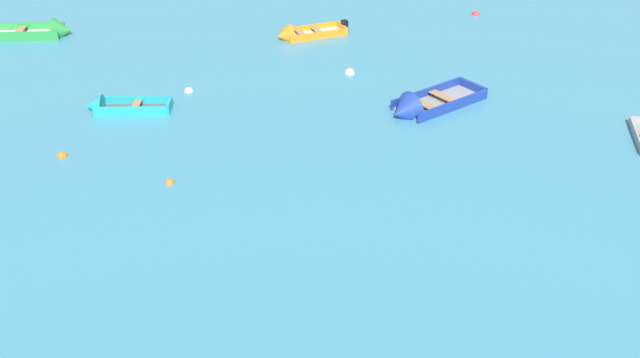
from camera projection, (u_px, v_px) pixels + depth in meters
name	position (u px, v px, depth m)	size (l,w,h in m)	color
rowboat_orange_outer_left	(298.00, 34.00, 36.24)	(3.75, 2.19, 1.10)	beige
rowboat_green_distant_center	(46.00, 32.00, 36.43)	(4.20, 1.52, 1.30)	beige
rowboat_deep_blue_far_right	(417.00, 108.00, 28.96)	(4.55, 3.66, 1.44)	gray
rowboat_turquoise_back_row_center	(113.00, 107.00, 29.05)	(3.38, 1.21, 0.94)	#4C4C51
mooring_buoy_between_boats_right	(189.00, 91.00, 30.78)	(0.36, 0.36, 0.36)	silver
mooring_buoy_near_foreground	(170.00, 183.00, 24.42)	(0.30, 0.30, 0.30)	orange
mooring_buoy_central	(350.00, 73.00, 32.44)	(0.43, 0.43, 0.43)	silver
mooring_buoy_midfield	(476.00, 15.00, 39.38)	(0.41, 0.41, 0.41)	red
mooring_buoy_outer_edge	(62.00, 156.00, 25.98)	(0.37, 0.37, 0.37)	orange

